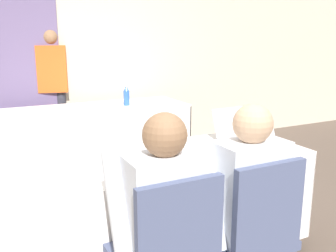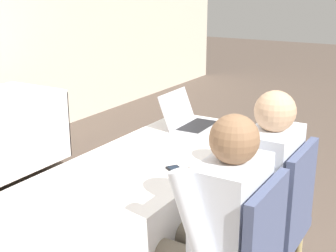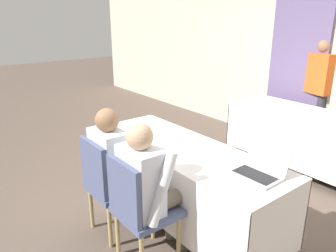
{
  "view_description": "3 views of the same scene",
  "coord_description": "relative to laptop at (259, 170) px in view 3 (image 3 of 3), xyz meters",
  "views": [
    {
      "loc": [
        -0.94,
        -2.05,
        1.49
      ],
      "look_at": [
        0.0,
        -0.19,
        1.0
      ],
      "focal_mm": 40.0,
      "sensor_mm": 36.0,
      "label": 1
    },
    {
      "loc": [
        -1.85,
        -1.31,
        1.65
      ],
      "look_at": [
        0.0,
        -0.19,
        1.0
      ],
      "focal_mm": 50.0,
      "sensor_mm": 36.0,
      "label": 2
    },
    {
      "loc": [
        2.07,
        -1.82,
        1.9
      ],
      "look_at": [
        0.0,
        -0.19,
        1.0
      ],
      "focal_mm": 35.0,
      "sensor_mm": 36.0,
      "label": 3
    }
  ],
  "objects": [
    {
      "name": "curtain_panel",
      "position": [
        -1.25,
        2.48,
        0.54
      ],
      "size": [
        0.88,
        0.04,
        2.65
      ],
      "color": "slate",
      "rests_on": "ground_plane"
    },
    {
      "name": "conference_table_far",
      "position": [
        -0.6,
        1.85,
        -0.23
      ],
      "size": [
        2.07,
        0.72,
        0.75
      ],
      "color": "white",
      "rests_on": "ground_plane"
    },
    {
      "name": "person_white_shirt",
      "position": [
        -0.51,
        -0.65,
        -0.12
      ],
      "size": [
        0.5,
        0.52,
        1.18
      ],
      "rotation": [
        0.0,
        0.0,
        3.14
      ],
      "color": "#665B4C",
      "rests_on": "ground_plane"
    },
    {
      "name": "person_red_shirt",
      "position": [
        -0.9,
        2.51,
        0.12
      ],
      "size": [
        0.38,
        0.27,
        1.59
      ],
      "rotation": [
        0.0,
        0.0,
        -0.23
      ],
      "color": "#33333D",
      "rests_on": "ground_plane"
    },
    {
      "name": "conference_table_near",
      "position": [
        -0.75,
        -0.08,
        -0.23
      ],
      "size": [
        2.07,
        0.72,
        0.75
      ],
      "color": "white",
      "rests_on": "ground_plane"
    },
    {
      "name": "paper_beside_laptop",
      "position": [
        -0.17,
        -0.21,
        -0.04
      ],
      "size": [
        0.22,
        0.3,
        0.0
      ],
      "rotation": [
        0.0,
        0.0,
        0.02
      ],
      "color": "white",
      "rests_on": "conference_table_near"
    },
    {
      "name": "laptop",
      "position": [
        0.0,
        0.0,
        0.0
      ],
      "size": [
        0.36,
        0.32,
        0.23
      ],
      "rotation": [
        0.0,
        0.0,
        0.02
      ],
      "color": "#B7B7BC",
      "rests_on": "conference_table_near"
    },
    {
      "name": "cell_phone",
      "position": [
        -0.71,
        -0.3,
        -0.04
      ],
      "size": [
        0.13,
        0.16,
        0.01
      ],
      "rotation": [
        0.0,
        0.0,
        -0.57
      ],
      "color": "black",
      "rests_on": "conference_table_near"
    },
    {
      "name": "chair_near_left",
      "position": [
        -0.99,
        -0.75,
        -0.28
      ],
      "size": [
        0.44,
        0.44,
        0.92
      ],
      "rotation": [
        0.0,
        0.0,
        3.14
      ],
      "color": "tan",
      "rests_on": "ground_plane"
    },
    {
      "name": "wall_back",
      "position": [
        -0.75,
        2.54,
        0.56
      ],
      "size": [
        12.0,
        0.06,
        2.7
      ],
      "color": "beige",
      "rests_on": "ground_plane"
    },
    {
      "name": "person_checkered_shirt",
      "position": [
        -0.99,
        -0.65,
        -0.12
      ],
      "size": [
        0.5,
        0.52,
        1.18
      ],
      "rotation": [
        0.0,
        0.0,
        3.14
      ],
      "color": "#665B4C",
      "rests_on": "ground_plane"
    },
    {
      "name": "ground_plane",
      "position": [
        -0.75,
        -0.08,
        -0.79
      ],
      "size": [
        24.0,
        24.0,
        0.0
      ],
      "primitive_type": "plane",
      "color": "brown"
    },
    {
      "name": "chair_near_right",
      "position": [
        -0.51,
        -0.75,
        -0.28
      ],
      "size": [
        0.44,
        0.44,
        0.92
      ],
      "rotation": [
        0.0,
        0.0,
        3.14
      ],
      "color": "tan",
      "rests_on": "ground_plane"
    }
  ]
}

